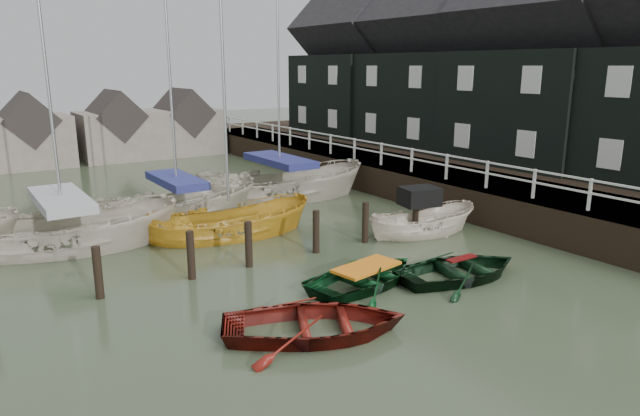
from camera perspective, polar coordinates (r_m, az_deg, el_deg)
ground at (r=15.48m, az=2.03°, el=-8.19°), size 120.00×120.00×0.00m
pier at (r=28.51m, az=5.79°, el=3.59°), size 3.04×32.00×2.70m
land_strip at (r=32.38m, az=13.35°, el=3.26°), size 14.00×38.00×1.50m
quay_houses at (r=30.95m, az=15.80°, el=13.22°), size 6.52×28.14×10.01m
mooring_pilings at (r=17.18m, az=-6.87°, el=-4.22°), size 13.72×0.22×1.80m
far_sheds at (r=38.93m, az=-19.99°, el=7.33°), size 14.00×4.08×4.39m
rowboat_red at (r=13.06m, az=-0.45°, el=-12.59°), size 5.02×4.49×0.86m
rowboat_green at (r=15.87m, az=4.64°, el=-7.65°), size 4.13×3.27×0.77m
rowboat_dkgreen at (r=16.76m, az=13.85°, el=-6.83°), size 4.22×3.29×0.80m
motorboat at (r=20.63m, az=10.13°, el=-2.37°), size 4.42×2.38×2.50m
sailboat_a at (r=20.57m, az=-24.04°, el=-3.57°), size 7.71×4.57×12.03m
sailboat_b at (r=23.20m, az=-13.96°, el=-0.83°), size 6.63×2.59×11.38m
sailboat_c at (r=20.47m, az=-9.02°, el=-2.71°), size 6.25×3.31×10.89m
sailboat_d at (r=25.97m, az=-3.99°, el=1.12°), size 8.16×5.26×12.55m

